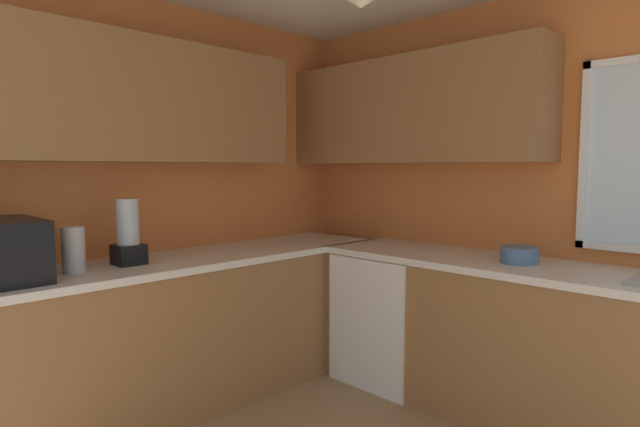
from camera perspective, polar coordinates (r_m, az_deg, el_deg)
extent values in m
cube|color=#D17238|center=(3.35, 23.97, 1.35)|extent=(3.78, 0.06, 2.45)
cube|color=#D17238|center=(3.35, -20.63, 1.47)|extent=(0.06, 3.52, 2.45)
cube|color=white|center=(3.24, 27.14, 5.67)|extent=(0.04, 0.04, 1.02)
cube|color=olive|center=(3.12, -22.89, 11.74)|extent=(0.32, 2.38, 0.70)
cube|color=olive|center=(3.61, 9.75, 11.08)|extent=(1.90, 0.32, 0.70)
cube|color=olive|center=(3.20, -17.56, -13.24)|extent=(0.62, 3.10, 0.85)
cube|color=silver|center=(3.09, -17.78, -5.37)|extent=(0.65, 3.13, 0.04)
cube|color=olive|center=(3.11, 24.86, -13.99)|extent=(2.84, 0.62, 0.85)
cube|color=silver|center=(3.00, 25.17, -5.92)|extent=(2.87, 0.65, 0.04)
cube|color=white|center=(3.57, 8.01, -11.15)|extent=(0.60, 0.60, 0.84)
cylinder|color=#B7B7BC|center=(2.88, -25.56, -3.63)|extent=(0.11, 0.11, 0.23)
cylinder|color=#4C7099|center=(3.07, 21.14, -4.30)|extent=(0.20, 0.20, 0.09)
cube|color=black|center=(3.01, -20.36, -4.26)|extent=(0.15, 0.15, 0.11)
cylinder|color=#B2BCC6|center=(2.99, -20.46, -0.85)|extent=(0.12, 0.12, 0.25)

